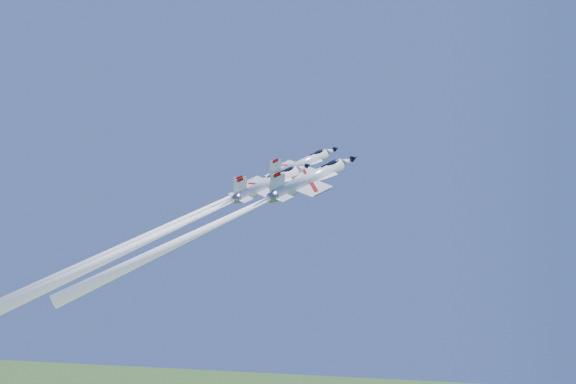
% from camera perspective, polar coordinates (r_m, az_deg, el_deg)
% --- Properties ---
extents(jet_lead, '(30.32, 33.85, 41.77)m').
position_cam_1_polar(jet_lead, '(96.05, -8.84, -2.20)').
color(jet_lead, white).
extents(jet_left, '(29.05, 31.46, 35.36)m').
position_cam_1_polar(jet_left, '(102.36, -9.50, -2.72)').
color(jet_left, white).
extents(jet_right, '(26.22, 27.87, 29.92)m').
position_cam_1_polar(jet_right, '(88.91, -5.07, -2.21)').
color(jet_right, white).
extents(jet_slot, '(25.76, 28.06, 32.18)m').
position_cam_1_polar(jet_slot, '(90.08, -9.86, -3.03)').
color(jet_slot, white).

